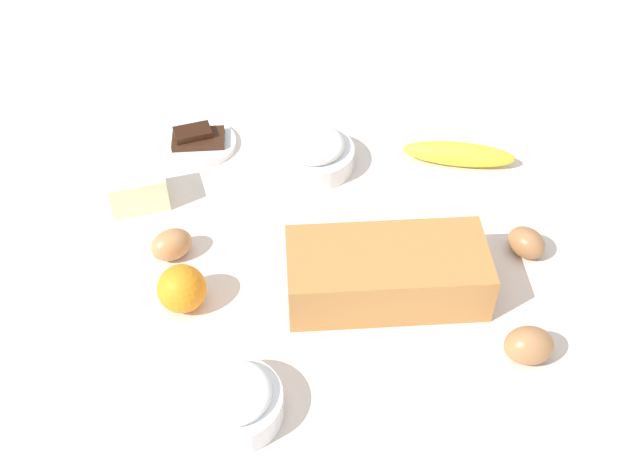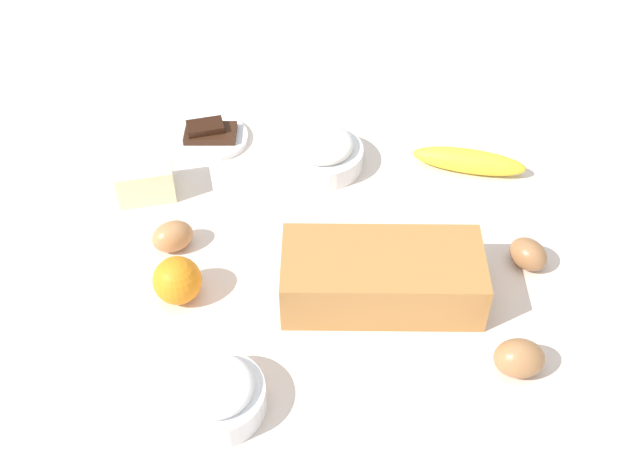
% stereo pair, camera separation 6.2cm
% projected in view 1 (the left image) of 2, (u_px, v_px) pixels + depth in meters
% --- Properties ---
extents(ground_plane, '(2.40, 2.40, 0.02)m').
position_uv_depth(ground_plane, '(320.00, 252.00, 1.16)').
color(ground_plane, beige).
extents(loaf_pan, '(0.30, 0.17, 0.08)m').
position_uv_depth(loaf_pan, '(387.00, 272.00, 1.06)').
color(loaf_pan, '#B77A3D').
rests_on(loaf_pan, ground_plane).
extents(flour_bowl, '(0.14, 0.14, 0.06)m').
position_uv_depth(flour_bowl, '(313.00, 152.00, 1.28)').
color(flour_bowl, white).
rests_on(flour_bowl, ground_plane).
extents(sugar_bowl, '(0.12, 0.12, 0.06)m').
position_uv_depth(sugar_bowl, '(234.00, 400.00, 0.93)').
color(sugar_bowl, white).
rests_on(sugar_bowl, ground_plane).
extents(banana, '(0.19, 0.11, 0.04)m').
position_uv_depth(banana, '(459.00, 154.00, 1.29)').
color(banana, yellow).
rests_on(banana, ground_plane).
extents(orange_fruit, '(0.07, 0.07, 0.07)m').
position_uv_depth(orange_fruit, '(182.00, 289.00, 1.05)').
color(orange_fruit, orange).
rests_on(orange_fruit, ground_plane).
extents(butter_block, '(0.09, 0.07, 0.06)m').
position_uv_depth(butter_block, '(137.00, 189.00, 1.21)').
color(butter_block, '#F4EDB2').
rests_on(butter_block, ground_plane).
extents(egg_near_butter, '(0.07, 0.07, 0.05)m').
position_uv_depth(egg_near_butter, '(526.00, 243.00, 1.13)').
color(egg_near_butter, '#9E6A40').
rests_on(egg_near_butter, ground_plane).
extents(egg_beside_bowl, '(0.07, 0.06, 0.05)m').
position_uv_depth(egg_beside_bowl, '(529.00, 345.00, 0.99)').
color(egg_beside_bowl, '#A77044').
rests_on(egg_beside_bowl, ground_plane).
extents(egg_loose, '(0.08, 0.06, 0.05)m').
position_uv_depth(egg_loose, '(172.00, 245.00, 1.13)').
color(egg_loose, '#BB7E4C').
rests_on(egg_loose, ground_plane).
extents(chocolate_plate, '(0.13, 0.13, 0.03)m').
position_uv_depth(chocolate_plate, '(198.00, 141.00, 1.33)').
color(chocolate_plate, white).
rests_on(chocolate_plate, ground_plane).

